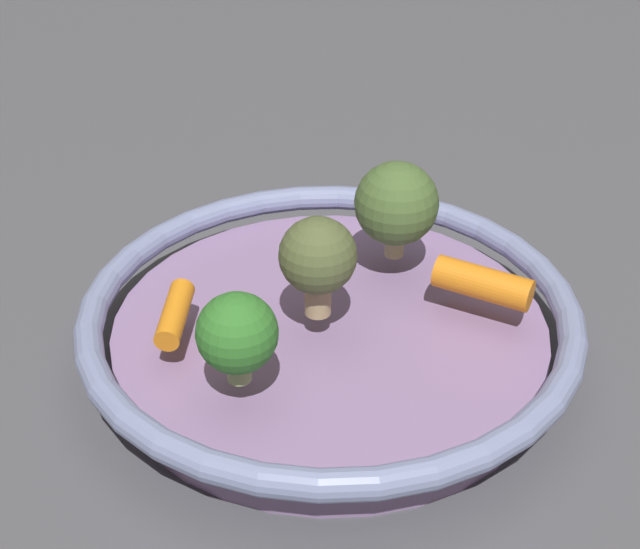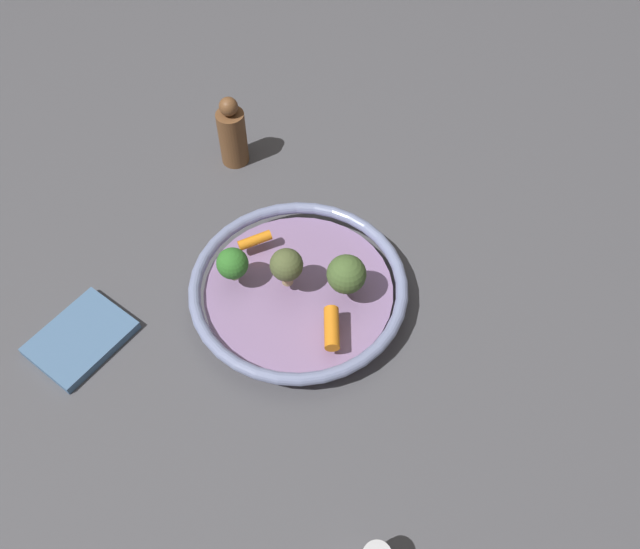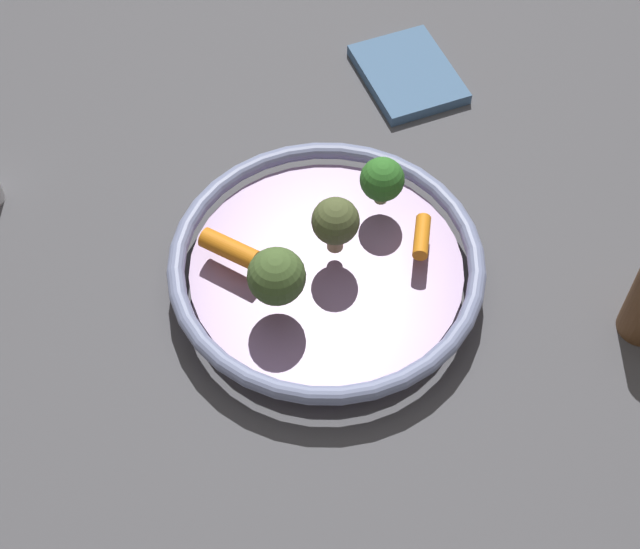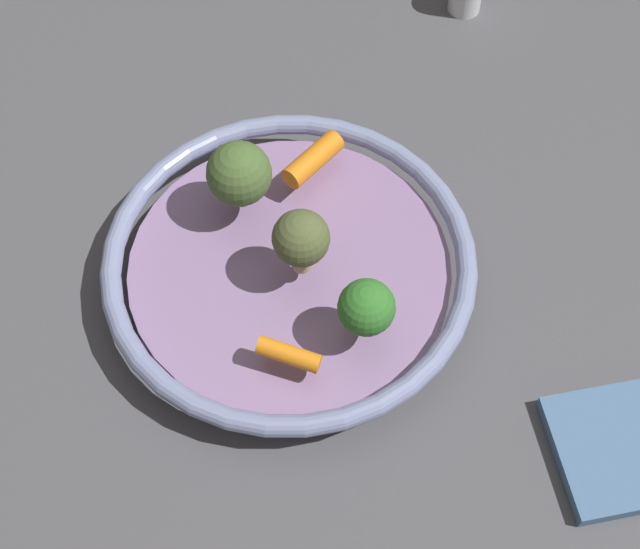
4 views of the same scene
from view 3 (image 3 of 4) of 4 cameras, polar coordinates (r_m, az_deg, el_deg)
The scene contains 8 objects.
ground_plane at distance 0.99m, azimuth 0.37°, elevation -0.51°, with size 2.52×2.52×0.00m, color #4C4C51.
serving_bowl at distance 0.97m, azimuth 0.38°, elevation 0.30°, with size 0.32×0.32×0.05m.
baby_carrot_left at distance 0.96m, azimuth 6.04°, elevation 2.24°, with size 0.02×0.02×0.05m, color orange.
baby_carrot_near_rim at distance 0.95m, azimuth -5.36°, elevation 1.52°, with size 0.02×0.02×0.06m, color orange.
broccoli_floret_mid at distance 0.97m, azimuth 3.69°, elevation 5.61°, with size 0.05×0.05×0.05m.
broccoli_floret_large at distance 0.93m, azimuth 0.92°, elevation 3.12°, with size 0.05×0.05×0.06m.
broccoli_floret_small at distance 0.89m, azimuth -2.59°, elevation -0.13°, with size 0.06×0.06×0.07m.
dish_towel at distance 1.18m, azimuth 5.22°, elevation 11.71°, with size 0.13×0.10×0.01m, color #4C7099.
Camera 3 is at (-0.56, 0.05, 0.81)m, focal length 54.16 mm.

